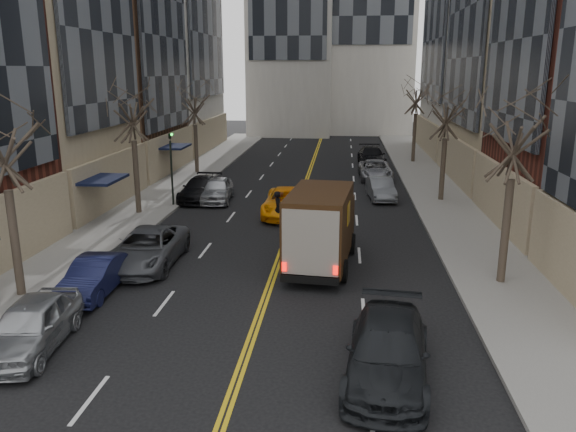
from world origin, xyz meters
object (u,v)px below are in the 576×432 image
at_px(taxi, 287,202).
at_px(pedestrian, 278,209).
at_px(observer_sedan, 388,351).
at_px(ups_truck, 321,228).

relative_size(taxi, pedestrian, 2.92).
xyz_separation_m(observer_sedan, pedestrian, (-4.63, 14.72, 0.16)).
bearing_deg(observer_sedan, pedestrian, 113.88).
xyz_separation_m(observer_sedan, taxi, (-4.42, 16.91, -0.02)).
bearing_deg(taxi, observer_sedan, -76.13).
xyz_separation_m(ups_truck, taxi, (-2.28, 8.33, -0.93)).
relative_size(observer_sedan, pedestrian, 2.96).
distance_m(ups_truck, observer_sedan, 8.90).
distance_m(ups_truck, taxi, 8.68).
relative_size(ups_truck, taxi, 1.17).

